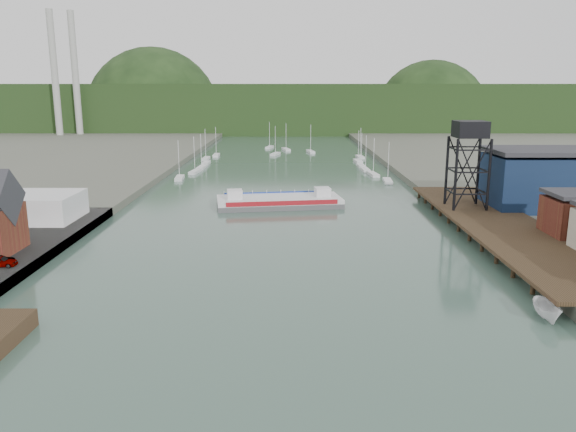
{
  "coord_description": "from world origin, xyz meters",
  "views": [
    {
      "loc": [
        2.01,
        -45.14,
        23.98
      ],
      "look_at": [
        1.78,
        42.24,
        4.0
      ],
      "focal_mm": 35.0,
      "sensor_mm": 36.0,
      "label": 1
    }
  ],
  "objects_px": {
    "motorboat": "(547,311)",
    "car_west_a": "(0,261)",
    "chain_ferry": "(279,201)",
    "lift_tower": "(470,135)"
  },
  "relations": [
    {
      "from": "lift_tower",
      "to": "car_west_a",
      "type": "bearing_deg",
      "value": -153.8
    },
    {
      "from": "chain_ferry",
      "to": "car_west_a",
      "type": "distance_m",
      "value": 57.45
    },
    {
      "from": "motorboat",
      "to": "car_west_a",
      "type": "distance_m",
      "value": 65.64
    },
    {
      "from": "lift_tower",
      "to": "chain_ferry",
      "type": "bearing_deg",
      "value": 162.51
    },
    {
      "from": "lift_tower",
      "to": "motorboat",
      "type": "height_order",
      "value": "lift_tower"
    },
    {
      "from": "motorboat",
      "to": "chain_ferry",
      "type": "bearing_deg",
      "value": 119.82
    },
    {
      "from": "chain_ferry",
      "to": "car_west_a",
      "type": "xyz_separation_m",
      "value": [
        -34.97,
        -45.57,
        1.25
      ]
    },
    {
      "from": "motorboat",
      "to": "car_west_a",
      "type": "xyz_separation_m",
      "value": [
        -64.27,
        13.28,
        1.28
      ]
    },
    {
      "from": "lift_tower",
      "to": "car_west_a",
      "type": "xyz_separation_m",
      "value": [
        -70.1,
        -34.5,
        -13.34
      ]
    },
    {
      "from": "chain_ferry",
      "to": "motorboat",
      "type": "height_order",
      "value": "chain_ferry"
    }
  ]
}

